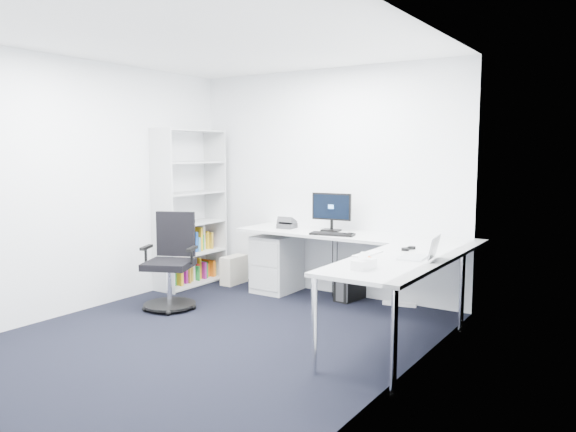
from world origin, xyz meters
The scene contains 21 objects.
ground centered at (0.00, 0.00, 0.00)m, with size 4.20×4.20×0.00m, color black.
ceiling centered at (0.00, 0.00, 2.70)m, with size 4.20×4.20×0.00m, color white.
wall_back centered at (0.00, 2.10, 1.35)m, with size 3.60×0.02×2.70m, color white.
wall_left centered at (-1.80, 0.00, 1.35)m, with size 0.02×4.20×2.70m, color white.
wall_right centered at (1.80, 0.00, 1.35)m, with size 0.02×4.20×2.70m, color white.
l_desk centered at (0.55, 1.40, 0.40)m, with size 2.75×1.54×0.80m, color silver, non-canonical shape.
drawer_pedestal centered at (-0.50, 1.79, 0.35)m, with size 0.45×0.57×0.70m, color silver.
bookshelf centered at (-1.62, 1.45, 1.00)m, with size 0.39×1.00×2.01m, color silver, non-canonical shape.
task_chair centered at (-1.04, 0.49, 0.53)m, with size 0.59×0.59×1.05m, color black, non-canonical shape.
black_pc_tower centered at (0.45, 1.92, 0.21)m, with size 0.19×0.42×0.41m, color black.
beige_pc_tower centered at (-1.19, 1.80, 0.18)m, with size 0.17×0.38×0.36m, color beige.
power_strip centered at (1.03, 1.98, 0.02)m, with size 0.37×0.06×0.04m, color white.
monitor centered at (0.24, 1.83, 1.03)m, with size 0.47×0.15×0.45m, color black, non-canonical shape.
black_keyboard centered at (0.40, 1.55, 0.82)m, with size 0.49×0.17×0.02m, color black.
mouse centered at (0.58, 1.60, 0.82)m, with size 0.06×0.10×0.03m, color black.
desk_phone centered at (-0.32, 1.75, 0.87)m, with size 0.19×0.19×0.14m, color #2F2F32, non-canonical shape.
laptop centered at (1.63, 0.76, 0.91)m, with size 0.31×0.30×0.22m, color silver, non-canonical shape.
white_keyboard centered at (1.23, 0.71, 0.81)m, with size 0.11×0.38×0.01m, color white.
headphones centered at (1.45, 1.14, 0.83)m, with size 0.11×0.17×0.05m, color black, non-canonical shape.
orange_fruit centered at (1.43, 0.29, 0.84)m, with size 0.07×0.07×0.07m, color orange.
tissue_box centered at (1.47, 0.13, 0.84)m, with size 0.11×0.21×0.07m, color white.
Camera 1 is at (3.36, -3.83, 1.73)m, focal length 35.00 mm.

